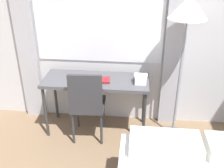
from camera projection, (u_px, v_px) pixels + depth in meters
wall_back_with_window at (122, 22)px, 3.15m from camera, size 5.24×0.13×2.70m
desk at (96, 84)px, 3.20m from camera, size 1.28×0.50×0.73m
desk_chair at (87, 102)px, 3.08m from camera, size 0.42×0.42×0.93m
standing_lamp at (187, 16)px, 2.71m from camera, size 0.41×0.41×1.72m
telephone at (141, 79)px, 3.07m from camera, size 0.15×0.18×0.11m
book at (100, 80)px, 3.12m from camera, size 0.24×0.18×0.02m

